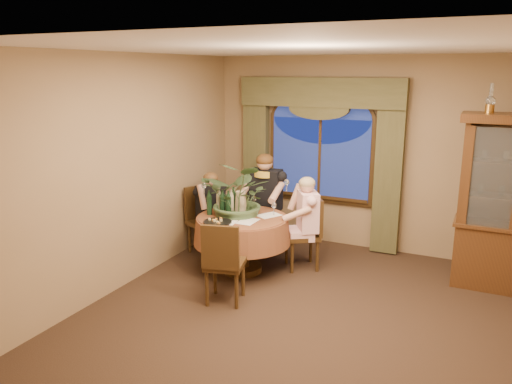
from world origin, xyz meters
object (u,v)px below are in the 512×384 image
at_px(chair_front_left, 225,262).
at_px(person_scarf, 265,203).
at_px(person_pink, 307,223).
at_px(centerpiece_plant, 240,169).
at_px(chair_right, 302,233).
at_px(wine_bottle_1, 228,203).
at_px(chair_back_right, 261,217).
at_px(wine_bottle_0, 209,202).
at_px(wine_bottle_4, 222,202).
at_px(stoneware_vase, 241,203).
at_px(wine_bottle_3, 231,202).
at_px(wine_bottle_5, 219,200).
at_px(wine_bottle_2, 233,199).
at_px(dining_table, 242,244).
at_px(oil_lamp_left, 491,98).
at_px(olive_bowl, 241,216).
at_px(person_back, 211,213).
at_px(chair_back, 205,221).

distance_m(chair_front_left, person_scarf, 1.74).
height_order(person_pink, centerpiece_plant, centerpiece_plant).
distance_m(chair_right, wine_bottle_1, 1.07).
height_order(chair_back_right, wine_bottle_0, wine_bottle_0).
distance_m(chair_front_left, wine_bottle_4, 1.11).
bearing_deg(wine_bottle_1, stoneware_vase, 45.00).
xyz_separation_m(chair_right, centerpiece_plant, (-0.73, -0.37, 0.88)).
distance_m(chair_front_left, stoneware_vase, 1.09).
relative_size(person_pink, stoneware_vase, 4.07).
bearing_deg(wine_bottle_3, wine_bottle_1, -96.05).
bearing_deg(wine_bottle_5, person_scarf, 67.03).
bearing_deg(stoneware_vase, wine_bottle_5, -173.85).
bearing_deg(wine_bottle_2, wine_bottle_4, -109.46).
height_order(dining_table, wine_bottle_3, wine_bottle_3).
xyz_separation_m(chair_back_right, centerpiece_plant, (0.09, -0.81, 0.88)).
xyz_separation_m(oil_lamp_left, person_pink, (-2.02, -0.41, -1.65)).
bearing_deg(olive_bowl, centerpiece_plant, 119.32).
distance_m(dining_table, wine_bottle_1, 0.57).
bearing_deg(person_back, olive_bowl, 87.26).
relative_size(person_scarf, stoneware_vase, 4.69).
relative_size(stoneware_vase, wine_bottle_5, 0.94).
xyz_separation_m(olive_bowl, wine_bottle_0, (-0.44, -0.04, 0.14)).
height_order(person_scarf, wine_bottle_0, person_scarf).
bearing_deg(wine_bottle_2, person_scarf, 74.26).
distance_m(person_scarf, wine_bottle_5, 0.86).
bearing_deg(person_scarf, oil_lamp_left, 177.31).
relative_size(wine_bottle_4, wine_bottle_5, 1.00).
xyz_separation_m(chair_back, wine_bottle_5, (0.40, -0.31, 0.44)).
xyz_separation_m(wine_bottle_1, wine_bottle_3, (0.01, 0.07, 0.00)).
relative_size(person_pink, person_scarf, 0.87).
height_order(chair_right, stoneware_vase, stoneware_vase).
height_order(oil_lamp_left, wine_bottle_0, oil_lamp_left).
xyz_separation_m(chair_back, olive_bowl, (0.79, -0.42, 0.30)).
relative_size(wine_bottle_0, wine_bottle_2, 1.00).
height_order(person_back, wine_bottle_2, person_back).
xyz_separation_m(chair_back, person_pink, (1.51, 0.09, 0.15)).
bearing_deg(wine_bottle_4, wine_bottle_1, -17.15).
bearing_deg(chair_right, chair_front_left, 127.31).
bearing_deg(chair_front_left, chair_right, 57.03).
bearing_deg(chair_front_left, wine_bottle_4, 106.04).
height_order(person_back, wine_bottle_1, person_back).
relative_size(chair_back, wine_bottle_1, 2.91).
xyz_separation_m(oil_lamp_left, wine_bottle_1, (-2.94, -0.89, -1.37)).
xyz_separation_m(person_scarf, wine_bottle_2, (-0.18, -0.64, 0.19)).
height_order(chair_front_left, stoneware_vase, stoneware_vase).
distance_m(person_scarf, wine_bottle_2, 0.69).
height_order(oil_lamp_left, person_scarf, oil_lamp_left).
relative_size(olive_bowl, wine_bottle_5, 0.52).
bearing_deg(wine_bottle_3, person_pink, 24.34).
distance_m(oil_lamp_left, chair_back_right, 3.42).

